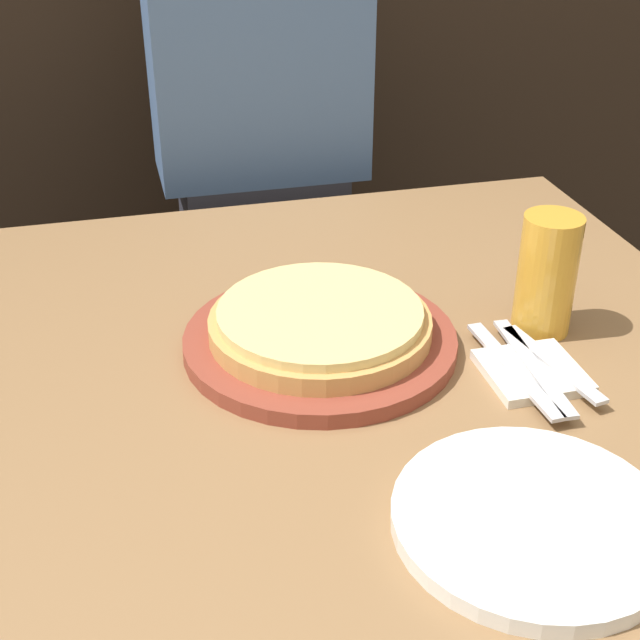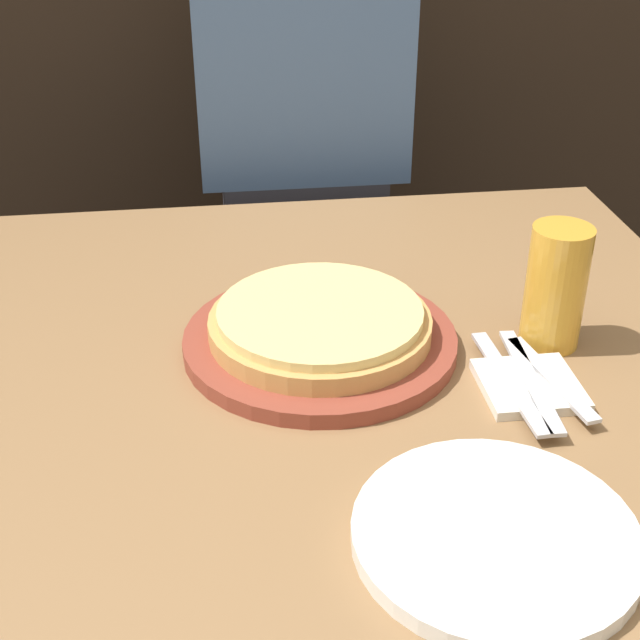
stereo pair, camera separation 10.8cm
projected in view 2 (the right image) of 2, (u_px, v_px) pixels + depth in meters
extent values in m
cube|color=olive|center=(290.00, 571.00, 1.25)|extent=(1.16, 0.99, 0.70)
cylinder|color=brown|center=(320.00, 341.00, 1.09)|extent=(0.34, 0.34, 0.02)
cylinder|color=tan|center=(320.00, 326.00, 1.08)|extent=(0.27, 0.27, 0.02)
cylinder|color=#E0C175|center=(320.00, 313.00, 1.07)|extent=(0.25, 0.25, 0.01)
cylinder|color=gold|center=(555.00, 286.00, 1.07)|extent=(0.07, 0.07, 0.16)
cylinder|color=white|center=(562.00, 234.00, 1.04)|extent=(0.07, 0.07, 0.02)
cylinder|color=white|center=(495.00, 536.00, 0.80)|extent=(0.26, 0.26, 0.02)
cube|color=silver|center=(529.00, 386.00, 1.01)|extent=(0.11, 0.11, 0.01)
cube|color=silver|center=(509.00, 381.00, 1.01)|extent=(0.03, 0.21, 0.00)
cube|color=silver|center=(530.00, 379.00, 1.01)|extent=(0.03, 0.21, 0.00)
cube|color=silver|center=(551.00, 378.00, 1.01)|extent=(0.05, 0.18, 0.00)
cube|color=#33333D|center=(304.00, 323.00, 1.86)|extent=(0.30, 0.20, 0.68)
cube|color=#4C6B99|center=(301.00, 57.00, 1.59)|extent=(0.38, 0.20, 0.42)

